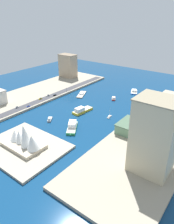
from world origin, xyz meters
name	(u,v)px	position (x,y,z in m)	size (l,w,h in m)	color
ground_plane	(88,109)	(0.00, 0.00, 0.00)	(440.00, 440.00, 0.00)	navy
quay_west	(160,131)	(-88.70, 0.00, 1.29)	(70.00, 240.00, 2.59)	#9E937F
quay_east	(39,93)	(88.70, 0.00, 1.29)	(70.00, 240.00, 2.59)	#9E937F
peninsula_point	(24,147)	(-4.98, 97.78, 1.00)	(69.55, 55.71, 2.00)	#A89E89
road_strip	(52,96)	(61.87, 0.00, 2.66)	(10.89, 228.00, 0.15)	#38383D
ferry_yellow_fast	(82,110)	(0.44, 10.73, 2.42)	(11.80, 28.27, 6.64)	yellow
yacht_sleek_gray	(50,119)	(14.98, 48.26, 1.49)	(8.80, 11.26, 4.25)	#999EA3
barge_flat_brown	(82,94)	(36.26, -33.60, 1.06)	(18.39, 27.61, 3.15)	brown
tugboat_red	(114,98)	(-8.98, -46.03, 1.46)	(9.59, 12.83, 4.09)	red
catamaran_blue	(134,92)	(-19.32, -86.54, 1.59)	(15.03, 18.97, 4.35)	blue
sailboat_small_white	(109,117)	(-32.51, 2.70, 0.88)	(3.95, 8.96, 11.75)	white
ferry_green_doubledeck	(72,126)	(-16.13, 47.11, 2.63)	(20.89, 25.42, 6.87)	#2D8C4C
apartment_midrise_tan	(68,66)	(107.15, -84.65, 21.88)	(30.12, 18.37, 38.53)	tan
terminal_long_green	(134,128)	(-70.38, 20.22, 7.37)	(28.44, 27.12, 9.51)	slate
office_block_beige	(154,137)	(-102.45, 60.41, 30.35)	(28.92, 24.46, 55.47)	#C6B793
sedan_silver	(17,107)	(65.80, 53.47, 3.50)	(1.98, 4.62, 1.57)	black
hatchback_blue	(28,106)	(57.69, 42.67, 3.45)	(1.90, 4.65, 1.44)	black
van_white	(48,95)	(65.15, 3.33, 3.53)	(2.11, 5.27, 1.63)	black
taxi_yellow_cab	(40,99)	(64.73, 17.45, 3.52)	(2.12, 4.91, 1.60)	black
suv_black	(55,95)	(59.07, -3.37, 3.54)	(2.03, 4.57, 1.65)	black
traffic_light_waterfront	(66,89)	(54.97, -22.74, 6.93)	(0.36, 0.36, 6.50)	black
opera_landmark	(24,140)	(-6.60, 97.78, 9.39)	(37.22, 22.46, 22.03)	#BCAD93
park_tree_cluster	(145,124)	(-76.19, 8.61, 8.80)	(17.40, 11.64, 9.70)	brown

